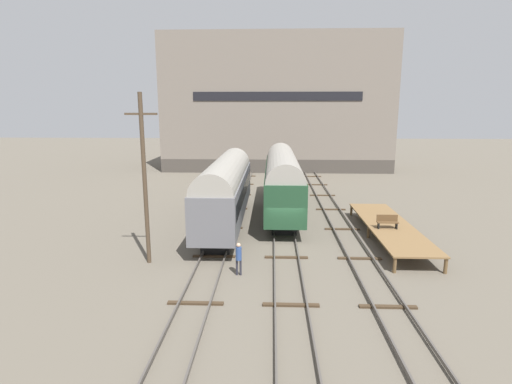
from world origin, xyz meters
name	(u,v)px	position (x,y,z in m)	size (l,w,h in m)	color
ground_plane	(285,242)	(0.00, 0.00, 0.00)	(200.00, 200.00, 0.00)	#60594C
track_left	(220,239)	(-4.39, 0.00, 0.14)	(2.60, 60.00, 0.26)	#4C4742
track_middle	(285,240)	(0.00, 0.00, 0.14)	(2.60, 60.00, 0.26)	#4C4742
track_right	(350,241)	(4.39, 0.00, 0.14)	(2.60, 60.00, 0.26)	#4C4742
train_car_grey	(226,187)	(-4.39, 3.74, 3.02)	(2.87, 15.92, 5.28)	black
train_car_green	(282,177)	(0.00, 8.33, 3.05)	(2.92, 17.65, 5.34)	black
station_platform	(389,226)	(7.23, 1.14, 0.90)	(3.05, 12.51, 0.98)	brown
bench	(387,221)	(6.86, 0.26, 1.47)	(1.40, 0.40, 0.91)	brown
person_worker	(239,256)	(-2.67, -5.62, 1.10)	(0.32, 0.32, 1.82)	#282833
utility_pole	(145,178)	(-8.08, -3.99, 5.03)	(1.80, 0.24, 9.74)	#473828
warehouse_building	(277,104)	(-0.26, 36.08, 9.62)	(32.87, 12.37, 19.24)	#46403A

